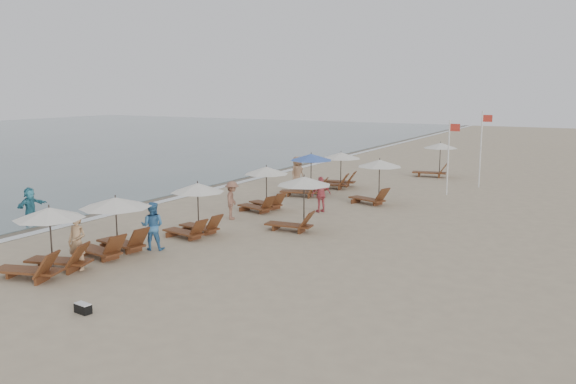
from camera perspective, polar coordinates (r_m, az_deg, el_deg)
The scene contains 21 objects.
ground at distance 19.34m, azimuth -0.44°, elevation -7.43°, with size 160.00×160.00×0.00m, color tan.
wet_sand_band at distance 34.33m, azimuth -10.54°, elevation 0.04°, with size 3.20×140.00×0.01m, color #6B5E4C.
foam_line at distance 33.53m, azimuth -8.82°, elevation -0.13°, with size 0.50×140.00×0.02m, color white.
lounger_station_0 at distance 20.09m, azimuth -22.04°, elevation -4.57°, with size 2.67×2.54×2.17m.
lounger_station_1 at distance 21.72m, azimuth -16.38°, elevation -3.00°, with size 2.75×2.44×2.05m.
lounger_station_2 at distance 23.77m, azimuth -8.91°, elevation -1.60°, with size 2.42×2.09×2.12m.
lounger_station_3 at distance 28.42m, azimuth -2.41°, elevation 0.38°, with size 2.44×2.20×2.11m.
lounger_station_4 at distance 32.47m, azimuth 1.80°, elevation 1.62°, with size 2.71×2.44×2.27m.
lounger_station_5 at distance 35.15m, azimuth 4.67°, elevation 2.12°, with size 2.69×2.32×2.07m.
inland_station_0 at distance 24.28m, azimuth 0.93°, elevation -0.50°, with size 2.67×2.24×2.22m.
inland_station_1 at distance 30.30m, azimuth 8.19°, elevation 1.47°, with size 2.69×2.24×2.22m.
inland_station_2 at distance 40.45m, azimuth 13.76°, elevation 3.21°, with size 2.88×2.24×2.22m.
beachgoer_near at distance 20.33m, azimuth -19.37°, elevation -4.53°, with size 0.65×0.43×1.79m, color tan.
beachgoer_mid_a at distance 22.08m, azimuth -12.73°, elevation -3.15°, with size 0.85×0.66×1.74m, color teal.
beachgoer_mid_b at distance 26.67m, azimuth -5.32°, elevation -0.78°, with size 1.10×0.63×1.71m, color brown.
beachgoer_far_a at distance 28.09m, azimuth 3.17°, elevation -0.23°, with size 0.99×0.41×1.68m, color #C64F56.
beachgoer_far_b at distance 34.43m, azimuth 0.88°, elevation 1.83°, with size 0.93×0.61×1.90m, color #A87D5B.
waterline_walker at distance 27.75m, azimuth -23.25°, elevation -1.23°, with size 1.49×0.47×1.61m, color teal.
duffel_bag at distance 16.67m, azimuth -18.86°, elevation -10.38°, with size 0.50×0.30×0.26m.
flag_pole_near at distance 33.62m, azimuth 15.03°, elevation 3.56°, with size 0.60×0.08×4.06m.
flag_pole_far at distance 36.65m, azimuth 17.88°, elevation 4.21°, with size 0.59×0.08×4.43m.
Camera 1 is at (9.04, -16.11, 5.74)m, focal length 37.50 mm.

